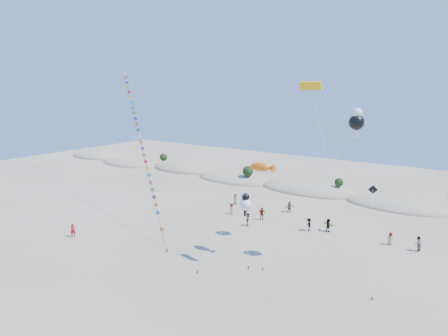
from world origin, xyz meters
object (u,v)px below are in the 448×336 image
(kite_train, at_px, (141,141))
(flyer_foreground, at_px, (73,230))
(fish_kite, at_px, (262,167))
(parafoil_kite, at_px, (312,90))

(kite_train, relative_size, flyer_foreground, 12.06)
(kite_train, distance_m, fish_kite, 21.39)
(kite_train, bearing_deg, parafoil_kite, -7.79)
(kite_train, xyz_separation_m, fish_kite, (21.23, -2.32, -1.10))
(fish_kite, xyz_separation_m, flyer_foreground, (-22.85, -8.53, -9.49))
(fish_kite, bearing_deg, parafoil_kite, -13.41)
(fish_kite, relative_size, parafoil_kite, 0.56)
(flyer_foreground, bearing_deg, parafoil_kite, -40.93)
(kite_train, xyz_separation_m, flyer_foreground, (-1.61, -10.85, -10.59))
(kite_train, bearing_deg, flyer_foreground, -98.44)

